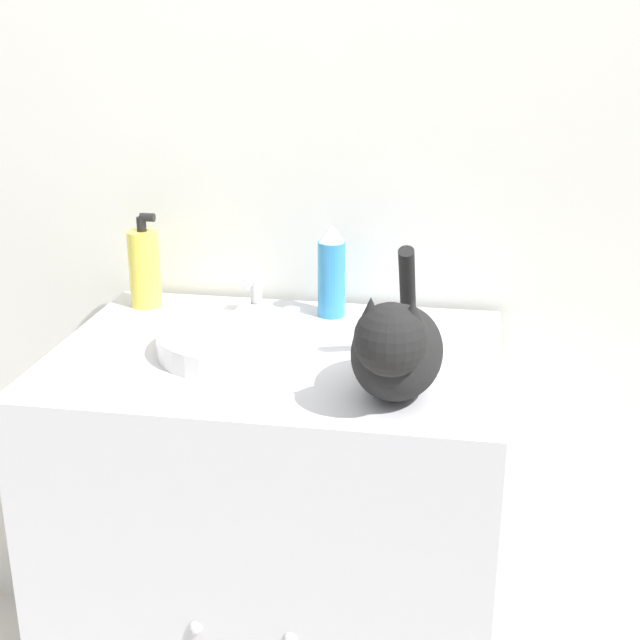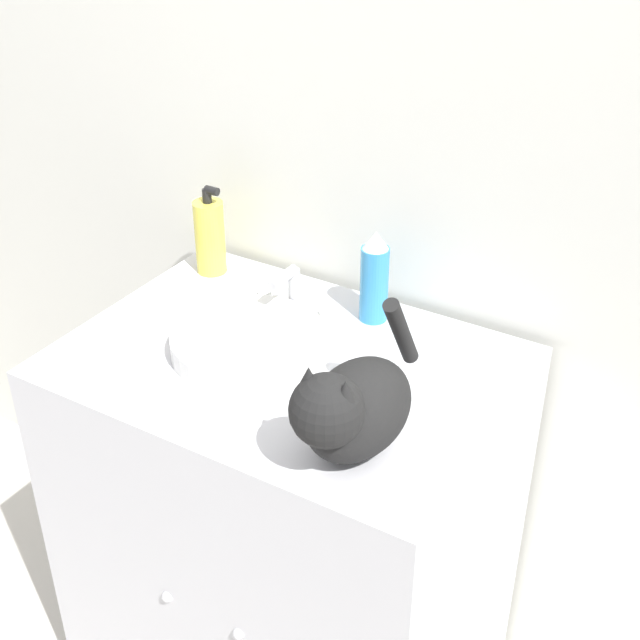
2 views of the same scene
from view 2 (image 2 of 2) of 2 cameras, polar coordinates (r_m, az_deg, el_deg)
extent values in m
cube|color=silver|center=(1.78, 3.72, 12.59)|extent=(6.00, 0.05, 2.50)
cube|color=silver|center=(1.96, -1.96, -13.41)|extent=(0.83, 0.60, 0.89)
sphere|color=silver|center=(1.80, -9.81, -17.11)|extent=(0.02, 0.02, 0.02)
sphere|color=silver|center=(1.72, -5.29, -19.42)|extent=(0.02, 0.02, 0.02)
cylinder|color=white|center=(1.68, -4.60, -1.47)|extent=(0.29, 0.29, 0.04)
cylinder|color=silver|center=(1.78, -1.66, 1.77)|extent=(0.02, 0.02, 0.10)
cylinder|color=silver|center=(1.73, -2.37, 2.74)|extent=(0.02, 0.08, 0.02)
cylinder|color=white|center=(1.84, -3.58, 1.41)|extent=(0.03, 0.03, 0.03)
cylinder|color=white|center=(1.77, 0.37, 0.18)|extent=(0.03, 0.03, 0.03)
ellipsoid|color=black|center=(1.42, 2.47, -5.70)|extent=(0.16, 0.23, 0.15)
sphere|color=black|center=(1.33, 0.44, -5.81)|extent=(0.12, 0.12, 0.12)
cone|color=black|center=(1.31, -0.73, -3.75)|extent=(0.04, 0.04, 0.04)
cone|color=black|center=(1.28, 1.65, -4.63)|extent=(0.04, 0.04, 0.04)
cylinder|color=black|center=(1.48, 5.22, -0.76)|extent=(0.03, 0.11, 0.16)
cylinder|color=#EADB4C|center=(1.95, -7.06, 5.28)|extent=(0.07, 0.07, 0.16)
cylinder|color=black|center=(1.91, -7.25, 7.89)|extent=(0.02, 0.02, 0.03)
cylinder|color=black|center=(1.90, -6.94, 8.22)|extent=(0.03, 0.02, 0.02)
cylinder|color=#338CCC|center=(1.76, 3.49, 2.30)|extent=(0.06, 0.06, 0.16)
cone|color=white|center=(1.72, 3.59, 5.13)|extent=(0.05, 0.05, 0.04)
camera|label=1|loc=(0.64, -80.44, -29.14)|focal=50.00mm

